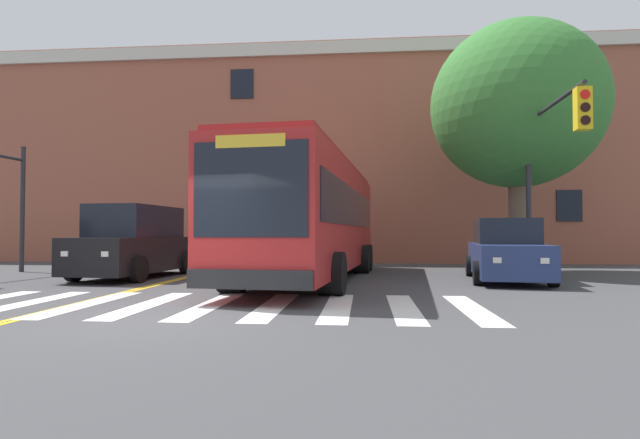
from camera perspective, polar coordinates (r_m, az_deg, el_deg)
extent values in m
plane|color=#424244|center=(8.47, -18.38, -10.90)|extent=(120.00, 120.00, 0.00)
cube|color=white|center=(11.55, -30.37, -8.22)|extent=(0.50, 3.71, 0.01)
cube|color=white|center=(10.90, -25.04, -8.71)|extent=(0.50, 3.71, 0.01)
cube|color=white|center=(10.34, -19.07, -9.16)|extent=(0.50, 3.71, 0.01)
cube|color=white|center=(9.91, -12.49, -9.55)|extent=(0.50, 3.71, 0.01)
cube|color=white|center=(9.62, -5.39, -9.82)|extent=(0.50, 3.71, 0.01)
cube|color=white|center=(9.48, 2.04, -9.95)|extent=(0.50, 3.71, 0.01)
cube|color=white|center=(9.49, 9.58, -9.92)|extent=(0.50, 3.71, 0.01)
cube|color=white|center=(9.66, 16.96, -9.72)|extent=(0.50, 3.71, 0.01)
cube|color=gold|center=(24.07, -8.55, -4.86)|extent=(0.12, 36.00, 0.01)
cube|color=gold|center=(24.04, -8.17, -4.87)|extent=(0.12, 36.00, 0.01)
cube|color=#B22323|center=(14.97, -0.81, 0.17)|extent=(3.57, 11.91, 2.98)
cube|color=black|center=(14.79, 3.89, 1.35)|extent=(1.07, 10.74, 1.07)
cube|color=black|center=(15.27, -5.36, 1.26)|extent=(1.07, 10.74, 1.07)
cube|color=black|center=(9.31, -8.01, 3.47)|extent=(2.20, 0.24, 1.79)
cube|color=yellow|center=(9.43, -7.99, 8.89)|extent=(1.35, 0.16, 0.24)
cube|color=#232326|center=(9.29, -8.10, -6.81)|extent=(2.40, 0.33, 0.36)
cube|color=maroon|center=(15.10, -0.81, 6.14)|extent=(3.38, 11.43, 0.16)
cylinder|color=black|center=(11.21, 1.38, -6.18)|extent=(0.65, 1.02, 0.97)
cylinder|color=black|center=(11.81, -9.96, -5.92)|extent=(0.65, 1.02, 0.97)
cylinder|color=black|center=(17.42, 4.71, -4.54)|extent=(0.65, 1.02, 0.97)
cylinder|color=black|center=(17.81, -2.82, -4.48)|extent=(0.65, 1.02, 0.97)
cylinder|color=black|center=(18.51, 5.06, -4.37)|extent=(0.65, 1.02, 0.97)
cylinder|color=black|center=(18.88, -2.05, -4.32)|extent=(0.65, 1.02, 0.97)
cube|color=black|center=(16.70, -20.38, -3.72)|extent=(2.32, 5.14, 1.05)
cube|color=black|center=(16.73, -20.26, -0.24)|extent=(1.99, 3.23, 0.98)
cube|color=white|center=(14.23, -23.36, -3.65)|extent=(0.20, 0.05, 0.14)
cube|color=white|center=(14.90, -27.17, -3.51)|extent=(0.20, 0.05, 0.14)
cylinder|color=black|center=(14.88, -20.01, -5.36)|extent=(0.28, 0.77, 0.76)
cylinder|color=black|center=(15.95, -26.31, -5.03)|extent=(0.28, 0.77, 0.76)
cylinder|color=black|center=(17.64, -15.05, -4.80)|extent=(0.28, 0.77, 0.76)
cylinder|color=black|center=(18.56, -20.70, -4.59)|extent=(0.28, 0.77, 0.76)
cube|color=navy|center=(15.52, 20.55, -4.27)|extent=(2.44, 4.95, 0.90)
cube|color=black|center=(15.65, 20.45, -1.28)|extent=(1.93, 2.48, 0.73)
cube|color=white|center=(13.25, 24.31, -4.32)|extent=(0.20, 0.07, 0.14)
cube|color=white|center=(13.08, 19.59, -4.41)|extent=(0.20, 0.07, 0.14)
cylinder|color=black|center=(14.26, 25.11, -5.68)|extent=(0.31, 0.68, 0.66)
cylinder|color=black|center=(13.98, 17.57, -5.84)|extent=(0.31, 0.68, 0.66)
cylinder|color=black|center=(17.14, 22.99, -4.99)|extent=(0.31, 0.68, 0.66)
cylinder|color=black|center=(16.91, 16.73, -5.10)|extent=(0.31, 0.68, 0.66)
cube|color=#236B70|center=(25.05, 1.40, -3.29)|extent=(2.38, 4.53, 0.92)
cube|color=black|center=(25.17, 1.37, -1.43)|extent=(1.89, 2.28, 0.70)
cube|color=white|center=(22.92, 3.14, -3.21)|extent=(0.20, 0.07, 0.14)
cube|color=white|center=(22.84, 0.44, -3.22)|extent=(0.20, 0.07, 0.14)
cylinder|color=black|center=(23.81, 3.85, -4.13)|extent=(0.31, 0.68, 0.66)
cylinder|color=black|center=(23.67, -0.60, -4.14)|extent=(0.31, 0.68, 0.66)
cylinder|color=black|center=(26.47, 3.18, -3.87)|extent=(0.31, 0.68, 0.66)
cylinder|color=black|center=(26.35, -0.82, -3.89)|extent=(0.31, 0.68, 0.66)
cylinder|color=#28282D|center=(17.00, 22.74, 2.99)|extent=(0.16, 0.16, 5.41)
cylinder|color=#28282D|center=(15.34, 24.99, 11.78)|extent=(0.18, 4.25, 0.11)
cube|color=yellow|center=(13.40, 27.82, 11.13)|extent=(0.34, 0.29, 1.00)
cylinder|color=red|center=(13.33, 28.05, 12.52)|extent=(0.22, 0.03, 0.22)
cylinder|color=black|center=(13.26, 28.07, 11.26)|extent=(0.22, 0.03, 0.22)
cylinder|color=black|center=(13.20, 28.08, 9.99)|extent=(0.22, 0.03, 0.22)
cylinder|color=#28282D|center=(20.91, -30.87, 1.03)|extent=(0.16, 0.16, 4.52)
cylinder|color=brown|center=(18.62, 21.72, -0.48)|extent=(0.63, 0.63, 3.42)
ellipsoid|color=#387A33|center=(19.14, 21.58, 12.06)|extent=(7.52, 7.53, 5.76)
cube|color=#9E5642|center=(27.30, -7.25, 6.55)|extent=(37.26, 6.55, 10.49)
cube|color=beige|center=(25.30, -8.92, 18.55)|extent=(37.26, 0.16, 0.60)
cube|color=black|center=(23.84, -8.97, 1.40)|extent=(1.10, 0.06, 1.40)
cube|color=black|center=(24.86, 26.60, 1.43)|extent=(1.10, 0.06, 1.40)
cube|color=black|center=(24.17, -8.94, 8.38)|extent=(1.10, 0.06, 1.40)
cube|color=black|center=(25.18, 26.52, 8.12)|extent=(1.10, 0.06, 1.40)
cube|color=black|center=(24.85, -8.91, 15.06)|extent=(1.10, 0.06, 1.40)
cube|color=black|center=(25.83, 26.43, 14.56)|extent=(1.10, 0.06, 1.40)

